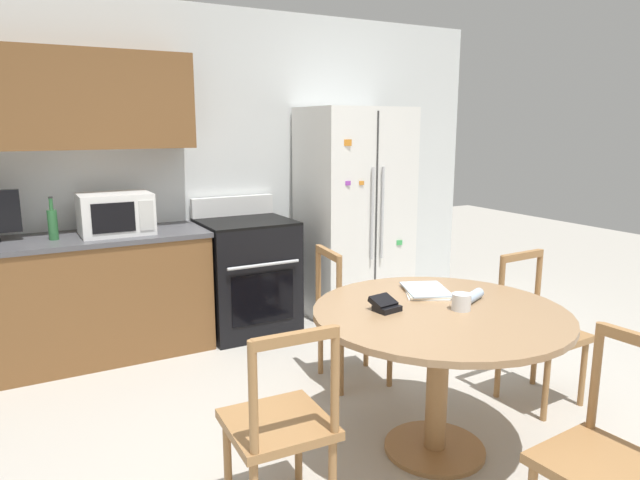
{
  "coord_description": "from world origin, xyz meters",
  "views": [
    {
      "loc": [
        -1.52,
        -1.96,
        1.67
      ],
      "look_at": [
        0.19,
        1.15,
        0.95
      ],
      "focal_mm": 32.0,
      "sensor_mm": 36.0,
      "label": 1
    }
  ],
  "objects_px": {
    "dining_chair_near": "(609,463)",
    "refrigerator": "(354,213)",
    "counter_bottle": "(53,223)",
    "dining_chair_far": "(351,318)",
    "dining_chair_right": "(539,332)",
    "wallet": "(385,305)",
    "dining_chair_left": "(280,426)",
    "microwave": "(115,214)",
    "oven_range": "(247,275)",
    "candle_glass": "(461,303)"
  },
  "relations": [
    {
      "from": "dining_chair_near",
      "to": "refrigerator",
      "type": "bearing_deg",
      "value": -19.02
    },
    {
      "from": "counter_bottle",
      "to": "dining_chair_far",
      "type": "height_order",
      "value": "counter_bottle"
    },
    {
      "from": "dining_chair_far",
      "to": "dining_chair_near",
      "type": "distance_m",
      "value": 1.84
    },
    {
      "from": "counter_bottle",
      "to": "dining_chair_right",
      "type": "relative_size",
      "value": 0.33
    },
    {
      "from": "dining_chair_near",
      "to": "wallet",
      "type": "distance_m",
      "value": 1.15
    },
    {
      "from": "dining_chair_far",
      "to": "dining_chair_right",
      "type": "height_order",
      "value": "same"
    },
    {
      "from": "refrigerator",
      "to": "dining_chair_left",
      "type": "distance_m",
      "value": 2.86
    },
    {
      "from": "dining_chair_far",
      "to": "wallet",
      "type": "distance_m",
      "value": 0.92
    },
    {
      "from": "dining_chair_near",
      "to": "wallet",
      "type": "relative_size",
      "value": 6.34
    },
    {
      "from": "microwave",
      "to": "wallet",
      "type": "distance_m",
      "value": 2.24
    },
    {
      "from": "counter_bottle",
      "to": "wallet",
      "type": "xyz_separation_m",
      "value": [
        1.33,
        -2.01,
        -0.22
      ]
    },
    {
      "from": "refrigerator",
      "to": "oven_range",
      "type": "height_order",
      "value": "refrigerator"
    },
    {
      "from": "microwave",
      "to": "candle_glass",
      "type": "distance_m",
      "value": 2.55
    },
    {
      "from": "microwave",
      "to": "dining_chair_far",
      "type": "relative_size",
      "value": 0.54
    },
    {
      "from": "refrigerator",
      "to": "dining_chair_left",
      "type": "relative_size",
      "value": 2.01
    },
    {
      "from": "refrigerator",
      "to": "dining_chair_far",
      "type": "distance_m",
      "value": 1.5
    },
    {
      "from": "dining_chair_left",
      "to": "wallet",
      "type": "relative_size",
      "value": 6.34
    },
    {
      "from": "oven_range",
      "to": "dining_chair_right",
      "type": "relative_size",
      "value": 1.2
    },
    {
      "from": "counter_bottle",
      "to": "refrigerator",
      "type": "bearing_deg",
      "value": -0.5
    },
    {
      "from": "candle_glass",
      "to": "dining_chair_far",
      "type": "bearing_deg",
      "value": 92.14
    },
    {
      "from": "dining_chair_left",
      "to": "candle_glass",
      "type": "relative_size",
      "value": 9.46
    },
    {
      "from": "oven_range",
      "to": "candle_glass",
      "type": "relative_size",
      "value": 11.32
    },
    {
      "from": "dining_chair_near",
      "to": "candle_glass",
      "type": "relative_size",
      "value": 9.46
    },
    {
      "from": "counter_bottle",
      "to": "dining_chair_left",
      "type": "distance_m",
      "value": 2.39
    },
    {
      "from": "oven_range",
      "to": "microwave",
      "type": "relative_size",
      "value": 2.2
    },
    {
      "from": "dining_chair_right",
      "to": "dining_chair_left",
      "type": "bearing_deg",
      "value": 4.67
    },
    {
      "from": "refrigerator",
      "to": "dining_chair_right",
      "type": "distance_m",
      "value": 2.03
    },
    {
      "from": "oven_range",
      "to": "microwave",
      "type": "height_order",
      "value": "microwave"
    },
    {
      "from": "counter_bottle",
      "to": "dining_chair_near",
      "type": "relative_size",
      "value": 0.33
    },
    {
      "from": "oven_range",
      "to": "dining_chair_left",
      "type": "relative_size",
      "value": 1.2
    },
    {
      "from": "candle_glass",
      "to": "counter_bottle",
      "type": "bearing_deg",
      "value": 127.37
    },
    {
      "from": "dining_chair_right",
      "to": "wallet",
      "type": "height_order",
      "value": "dining_chair_right"
    },
    {
      "from": "microwave",
      "to": "dining_chair_right",
      "type": "bearing_deg",
      "value": -44.08
    },
    {
      "from": "dining_chair_left",
      "to": "dining_chair_right",
      "type": "relative_size",
      "value": 1.0
    },
    {
      "from": "oven_range",
      "to": "dining_chair_left",
      "type": "bearing_deg",
      "value": -108.37
    },
    {
      "from": "dining_chair_right",
      "to": "wallet",
      "type": "distance_m",
      "value": 1.21
    },
    {
      "from": "wallet",
      "to": "dining_chair_far",
      "type": "bearing_deg",
      "value": 69.37
    },
    {
      "from": "refrigerator",
      "to": "oven_range",
      "type": "bearing_deg",
      "value": 178.37
    },
    {
      "from": "dining_chair_left",
      "to": "dining_chair_near",
      "type": "xyz_separation_m",
      "value": [
        0.96,
        -0.83,
        0.0
      ]
    },
    {
      "from": "refrigerator",
      "to": "wallet",
      "type": "distance_m",
      "value": 2.26
    },
    {
      "from": "refrigerator",
      "to": "microwave",
      "type": "xyz_separation_m",
      "value": [
        -1.99,
        0.04,
        0.14
      ]
    },
    {
      "from": "counter_bottle",
      "to": "dining_chair_far",
      "type": "relative_size",
      "value": 0.33
    },
    {
      "from": "microwave",
      "to": "wallet",
      "type": "height_order",
      "value": "microwave"
    },
    {
      "from": "microwave",
      "to": "dining_chair_right",
      "type": "relative_size",
      "value": 0.54
    },
    {
      "from": "oven_range",
      "to": "dining_chair_left",
      "type": "height_order",
      "value": "oven_range"
    },
    {
      "from": "oven_range",
      "to": "dining_chair_near",
      "type": "relative_size",
      "value": 1.2
    },
    {
      "from": "dining_chair_near",
      "to": "wallet",
      "type": "bearing_deg",
      "value": 10.4
    },
    {
      "from": "microwave",
      "to": "counter_bottle",
      "type": "xyz_separation_m",
      "value": [
        -0.41,
        -0.02,
        -0.03
      ]
    },
    {
      "from": "microwave",
      "to": "dining_chair_left",
      "type": "height_order",
      "value": "microwave"
    },
    {
      "from": "microwave",
      "to": "refrigerator",
      "type": "bearing_deg",
      "value": -1.25
    }
  ]
}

